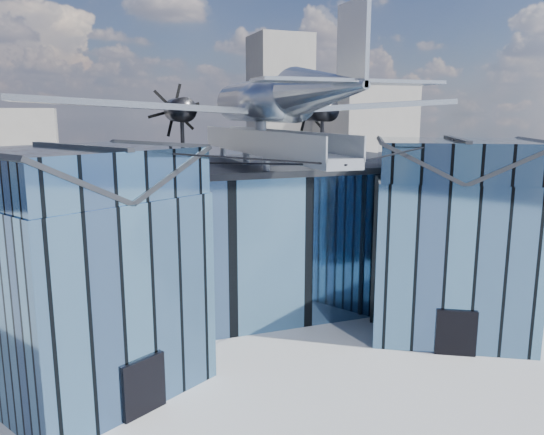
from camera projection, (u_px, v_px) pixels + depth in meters
name	position (u px, v px, depth m)	size (l,w,h in m)	color
ground_plane	(284.00, 345.00, 30.84)	(120.00, 120.00, 0.00)	gray
museum	(252.00, 232.00, 35.14)	(32.88, 24.50, 17.60)	#486D92
bg_towers	(165.00, 137.00, 75.92)	(77.00, 24.50, 26.00)	slate
tree_side_e	(532.00, 241.00, 39.58)	(4.74, 4.74, 5.76)	#352115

